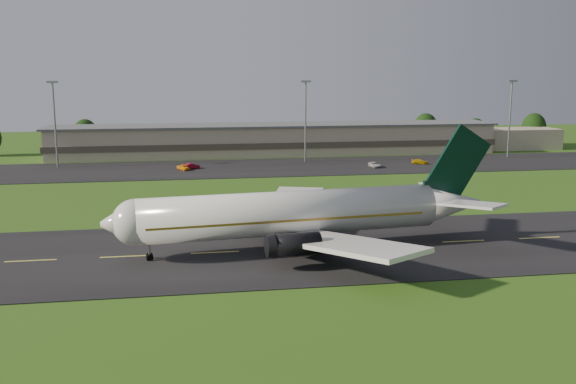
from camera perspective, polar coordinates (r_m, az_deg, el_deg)
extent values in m
plane|color=#264C13|center=(85.00, 8.53, -4.73)|extent=(360.00, 360.00, 0.00)
cube|color=black|center=(84.98, 8.53, -4.69)|extent=(220.00, 30.00, 0.10)
cube|color=black|center=(153.70, 0.28, 2.26)|extent=(260.00, 30.00, 0.10)
cylinder|color=silver|center=(80.91, 0.15, -1.88)|extent=(38.38, 9.51, 5.60)
sphere|color=silver|center=(78.12, -13.42, -2.63)|extent=(5.60, 5.60, 5.60)
cone|color=silver|center=(78.09, -14.88, -2.70)|extent=(4.54, 5.76, 5.38)
cone|color=silver|center=(89.48, 14.17, -1.00)|extent=(9.52, 6.39, 5.49)
cube|color=olive|center=(80.86, -0.19, -2.15)|extent=(35.40, 9.24, 0.28)
cube|color=black|center=(77.99, -13.87, -2.26)|extent=(2.30, 3.19, 0.65)
cube|color=silver|center=(72.17, 5.19, -4.70)|extent=(15.54, 19.94, 2.20)
cube|color=silver|center=(92.51, 0.41, -1.25)|extent=(12.53, 20.21, 2.20)
cube|color=silver|center=(85.09, 15.85, -1.05)|extent=(8.07, 9.29, 0.91)
cube|color=silver|center=(93.61, 12.70, 0.12)|extent=(6.90, 9.38, 0.91)
cube|color=black|center=(88.42, 13.38, 0.09)|extent=(5.03, 1.07, 3.00)
cube|color=black|center=(89.07, 14.89, 2.50)|extent=(9.43, 1.43, 10.55)
cylinder|color=black|center=(73.50, 0.70, -4.70)|extent=(5.85, 3.27, 2.70)
cylinder|color=black|center=(88.53, -2.18, -2.06)|extent=(5.85, 3.27, 2.70)
cube|color=tan|center=(176.74, -1.04, 4.64)|extent=(120.00, 15.00, 8.00)
cube|color=#4C4438|center=(176.82, -1.04, 4.38)|extent=(121.00, 15.40, 1.60)
cube|color=#595B60|center=(176.36, -1.04, 5.98)|extent=(122.00, 16.00, 0.50)
cube|color=tan|center=(201.18, 19.07, 4.50)|extent=(28.00, 11.00, 6.00)
cylinder|color=gray|center=(161.06, -20.00, 5.57)|extent=(0.44, 0.44, 20.00)
cube|color=gray|center=(160.61, -20.23, 9.16)|extent=(2.40, 1.20, 0.50)
cylinder|color=gray|center=(161.33, 1.56, 6.21)|extent=(0.44, 0.44, 20.00)
cube|color=gray|center=(160.87, 1.58, 9.80)|extent=(2.40, 1.20, 0.50)
cylinder|color=gray|center=(180.08, 19.11, 6.09)|extent=(0.44, 0.44, 20.00)
cube|color=gray|center=(179.68, 19.31, 9.30)|extent=(2.40, 1.20, 0.50)
cylinder|color=black|center=(187.51, -17.51, 3.73)|extent=(0.56, 0.56, 3.03)
ellipsoid|color=black|center=(187.13, -17.57, 4.86)|extent=(7.07, 7.07, 8.83)
cylinder|color=black|center=(184.23, -12.98, 3.72)|extent=(0.56, 0.56, 2.27)
ellipsoid|color=black|center=(183.94, -13.02, 4.58)|extent=(5.30, 5.30, 6.62)
cylinder|color=black|center=(200.07, 12.08, 4.41)|extent=(0.56, 0.56, 3.21)
ellipsoid|color=black|center=(199.70, 12.13, 5.53)|extent=(7.48, 7.48, 9.36)
cylinder|color=black|center=(205.22, 16.26, 4.30)|extent=(0.56, 0.56, 2.70)
ellipsoid|color=black|center=(204.91, 16.31, 5.22)|extent=(6.31, 6.31, 7.89)
cylinder|color=black|center=(213.80, 20.94, 4.32)|extent=(0.56, 0.56, 3.14)
ellipsoid|color=black|center=(213.47, 21.01, 5.35)|extent=(7.33, 7.33, 9.16)
imported|color=orange|center=(149.88, -9.28, 2.18)|extent=(3.32, 4.06, 1.30)
imported|color=maroon|center=(151.61, -8.58, 2.29)|extent=(4.08, 2.95, 1.28)
imported|color=silver|center=(153.96, 7.72, 2.43)|extent=(2.28, 4.51, 1.22)
imported|color=#CCA00C|center=(161.21, 11.65, 2.66)|extent=(4.37, 3.01, 1.17)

